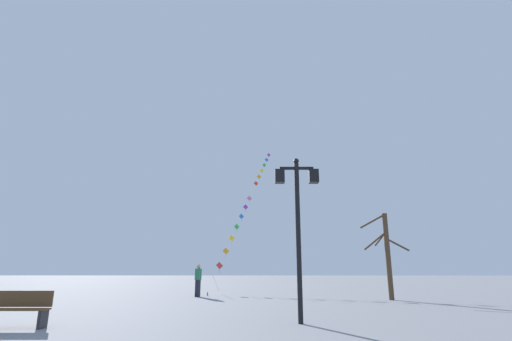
{
  "coord_description": "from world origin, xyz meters",
  "views": [
    {
      "loc": [
        0.48,
        -1.39,
        1.41
      ],
      "look_at": [
        0.3,
        23.56,
        8.03
      ],
      "focal_mm": 26.33,
      "sensor_mm": 36.0,
      "label": 1
    }
  ],
  "objects_px": {
    "bare_tree": "(387,253)",
    "park_bench": "(17,309)",
    "twin_lantern_lamp_post": "(297,205)",
    "kite_train": "(250,198)",
    "kite_flyer": "(198,279)"
  },
  "relations": [
    {
      "from": "bare_tree",
      "to": "park_bench",
      "type": "xyz_separation_m",
      "value": [
        -12.54,
        -9.13,
        -1.78
      ]
    },
    {
      "from": "kite_train",
      "to": "kite_flyer",
      "type": "xyz_separation_m",
      "value": [
        -2.54,
        -10.49,
        -6.48
      ]
    },
    {
      "from": "twin_lantern_lamp_post",
      "to": "kite_train",
      "type": "relative_size",
      "value": 0.26
    },
    {
      "from": "bare_tree",
      "to": "twin_lantern_lamp_post",
      "type": "bearing_deg",
      "value": -122.38
    },
    {
      "from": "bare_tree",
      "to": "park_bench",
      "type": "distance_m",
      "value": 15.61
    },
    {
      "from": "twin_lantern_lamp_post",
      "to": "park_bench",
      "type": "distance_m",
      "value": 7.83
    },
    {
      "from": "twin_lantern_lamp_post",
      "to": "park_bench",
      "type": "xyz_separation_m",
      "value": [
        -7.27,
        -0.83,
        -2.79
      ]
    },
    {
      "from": "bare_tree",
      "to": "park_bench",
      "type": "relative_size",
      "value": 2.62
    },
    {
      "from": "park_bench",
      "to": "kite_train",
      "type": "bearing_deg",
      "value": 75.17
    },
    {
      "from": "bare_tree",
      "to": "kite_flyer",
      "type": "bearing_deg",
      "value": 167.61
    },
    {
      "from": "kite_train",
      "to": "kite_flyer",
      "type": "distance_m",
      "value": 12.59
    },
    {
      "from": "kite_flyer",
      "to": "park_bench",
      "type": "relative_size",
      "value": 1.06
    },
    {
      "from": "kite_flyer",
      "to": "park_bench",
      "type": "bearing_deg",
      "value": 179.49
    },
    {
      "from": "kite_train",
      "to": "bare_tree",
      "type": "xyz_separation_m",
      "value": [
        7.19,
        -12.62,
        -5.15
      ]
    },
    {
      "from": "twin_lantern_lamp_post",
      "to": "kite_train",
      "type": "bearing_deg",
      "value": 95.24
    }
  ]
}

